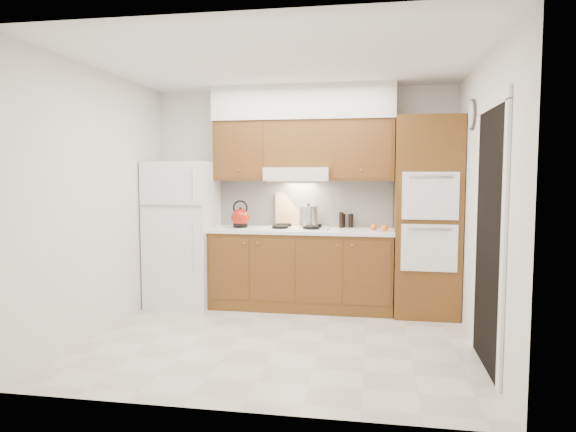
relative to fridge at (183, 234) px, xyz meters
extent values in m
plane|color=beige|center=(1.41, -1.14, -0.86)|extent=(3.60, 3.60, 0.00)
plane|color=white|center=(1.41, -1.14, 1.74)|extent=(3.60, 3.60, 0.00)
cube|color=silver|center=(1.41, 0.36, 0.44)|extent=(3.60, 0.02, 2.60)
cube|color=silver|center=(-0.40, -1.14, 0.44)|extent=(0.02, 3.00, 2.60)
cube|color=silver|center=(3.21, -1.14, 0.44)|extent=(0.02, 3.00, 2.60)
cube|color=white|center=(0.00, 0.00, 0.00)|extent=(0.75, 0.72, 1.72)
cube|color=brown|center=(1.43, 0.06, -0.41)|extent=(2.11, 0.60, 0.90)
cube|color=white|center=(1.43, 0.05, 0.06)|extent=(2.13, 0.62, 0.04)
cube|color=white|center=(1.43, 0.34, 0.36)|extent=(2.11, 0.03, 0.56)
cube|color=brown|center=(2.85, 0.03, 0.24)|extent=(0.70, 0.65, 2.20)
cube|color=brown|center=(0.69, 0.19, 0.99)|extent=(0.63, 0.33, 0.70)
cube|color=brown|center=(2.12, 0.19, 0.99)|extent=(0.73, 0.33, 0.70)
cube|color=silver|center=(1.38, 0.13, 0.71)|extent=(0.75, 0.45, 0.15)
cube|color=brown|center=(1.38, 0.19, 1.06)|extent=(0.75, 0.33, 0.55)
cube|color=silver|center=(1.43, 0.18, 1.54)|extent=(2.13, 0.36, 0.40)
cube|color=white|center=(1.38, 0.07, 0.09)|extent=(0.74, 0.50, 0.01)
cube|color=black|center=(3.19, -1.49, 0.19)|extent=(0.02, 0.90, 2.10)
cylinder|color=#3F3833|center=(3.19, -0.59, 1.29)|extent=(0.02, 0.30, 0.30)
sphere|color=maroon|center=(0.70, 0.05, 0.20)|extent=(0.28, 0.28, 0.22)
cube|color=tan|center=(1.24, 0.31, 0.28)|extent=(0.33, 0.18, 0.42)
cylinder|color=silver|center=(1.51, 0.11, 0.22)|extent=(0.27, 0.27, 0.22)
cylinder|color=black|center=(1.88, 0.22, 0.17)|extent=(0.06, 0.06, 0.19)
cylinder|color=black|center=(1.90, 0.31, 0.16)|extent=(0.06, 0.06, 0.16)
cylinder|color=black|center=(1.99, 0.28, 0.16)|extent=(0.07, 0.07, 0.16)
sphere|color=orange|center=(2.39, -0.07, 0.12)|extent=(0.08, 0.08, 0.07)
sphere|color=#E65E0C|center=(2.27, 0.04, 0.12)|extent=(0.08, 0.08, 0.08)
camera|label=1|loc=(2.28, -5.83, 0.73)|focal=32.00mm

